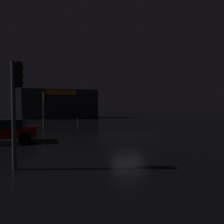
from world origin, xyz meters
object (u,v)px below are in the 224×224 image
object	(u,v)px
store_building	(62,104)
traffic_signal_opposite	(44,103)
car_near	(6,131)
traffic_signal_cross_left	(16,94)

from	to	relation	value
store_building	traffic_signal_opposite	xyz separation A→B (m)	(-1.57, -19.26, -0.11)
store_building	car_near	bearing A→B (deg)	-96.97
traffic_signal_cross_left	car_near	distance (m)	6.44
store_building	traffic_signal_cross_left	size ratio (longest dim) A/B	3.44
car_near	traffic_signal_opposite	bearing A→B (deg)	77.10
store_building	car_near	xyz separation A→B (m)	(-3.25, -26.60, -2.06)
store_building	car_near	size ratio (longest dim) A/B	3.58
store_building	traffic_signal_cross_left	xyz separation A→B (m)	(-1.30, -32.38, 0.01)
traffic_signal_cross_left	car_near	xyz separation A→B (m)	(-1.95, 5.78, -2.07)
traffic_signal_cross_left	car_near	world-z (taller)	traffic_signal_cross_left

